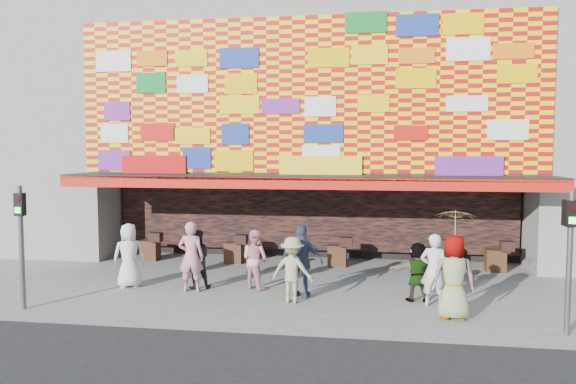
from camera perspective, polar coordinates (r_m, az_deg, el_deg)
name	(u,v)px	position (r m, az deg, el deg)	size (l,w,h in m)	color
ground	(285,303)	(14.43, -0.27, -11.17)	(90.00, 90.00, 0.00)	slate
shop_building	(318,113)	(22.04, 3.11, 7.98)	(15.20, 9.40, 10.00)	gray
neighbor_left	(10,98)	(26.58, -26.41, 8.58)	(11.00, 8.00, 12.00)	gray
signal_left	(21,233)	(14.96, -25.49, -3.77)	(0.22, 0.20, 3.00)	#59595B
signal_right	(570,247)	(13.02, 26.72, -4.99)	(0.22, 0.20, 3.00)	#59595B
ped_a	(129,255)	(16.38, -15.85, -6.21)	(0.88, 0.57, 1.80)	silver
ped_b	(191,257)	(15.52, -9.82, -6.48)	(0.70, 0.46, 1.92)	#BC7982
ped_c	(196,259)	(15.86, -9.29, -6.73)	(0.80, 0.62, 1.65)	black
ped_d	(292,270)	(14.25, 0.45, -7.91)	(1.08, 0.62, 1.67)	#9A9470
ped_e	(302,261)	(14.72, 1.43, -7.04)	(1.12, 0.47, 1.91)	#35445D
ped_f	(418,272)	(14.77, 13.04, -7.89)	(1.41, 0.45, 1.52)	gray
ped_g	(454,277)	(13.41, 16.49, -8.29)	(0.95, 0.62, 1.94)	gray
ped_h	(434,270)	(14.38, 14.59, -7.67)	(0.66, 0.43, 1.80)	silver
ped_i	(255,259)	(15.67, -3.37, -6.82)	(0.80, 0.62, 1.65)	pink
parasol	(455,228)	(13.21, 16.60, -3.49)	(1.13, 1.14, 1.76)	beige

